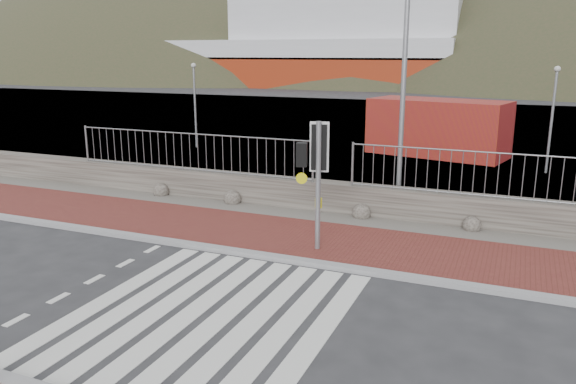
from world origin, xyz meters
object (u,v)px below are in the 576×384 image
at_px(ferry, 301,47).
at_px(shipping_container, 438,128).
at_px(traffic_signal_far, 317,158).
at_px(streetlight, 410,51).

xyz_separation_m(ferry, shipping_container, (26.06, -49.65, -4.09)).
bearing_deg(shipping_container, traffic_signal_far, -79.54).
xyz_separation_m(streetlight, shipping_container, (-0.48, 10.12, -3.37)).
bearing_deg(ferry, traffic_signal_far, -68.41).
height_order(traffic_signal_far, shipping_container, traffic_signal_far).
xyz_separation_m(traffic_signal_far, shipping_container, (0.73, 14.36, -0.99)).
bearing_deg(streetlight, traffic_signal_far, -119.25).
height_order(traffic_signal_far, streetlight, streetlight).
xyz_separation_m(ferry, streetlight, (26.54, -59.77, -0.72)).
bearing_deg(shipping_container, streetlight, -73.91).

